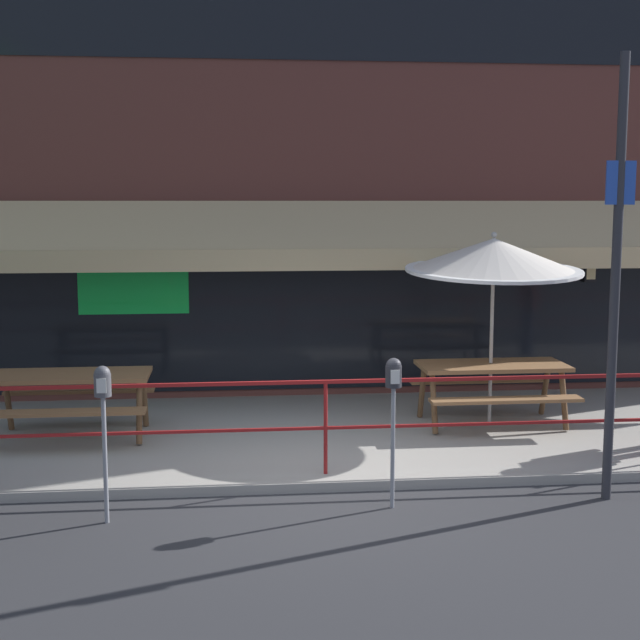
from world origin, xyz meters
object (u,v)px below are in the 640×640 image
object	(u,v)px
parking_meter_far	(393,387)
patio_umbrella_centre	(494,256)
parking_meter_near	(103,397)
picnic_table_centre	(492,376)
picnic_table_left	(71,387)
street_sign_pole	(616,276)

from	to	relation	value
parking_meter_far	patio_umbrella_centre	bearing A→B (deg)	56.89
patio_umbrella_centre	parking_meter_near	world-z (taller)	patio_umbrella_centre
picnic_table_centre	patio_umbrella_centre	world-z (taller)	patio_umbrella_centre
picnic_table_centre	parking_meter_near	distance (m)	5.11
picnic_table_left	parking_meter_far	xyz separation A→B (m)	(3.32, -2.46, 0.44)
picnic_table_left	picnic_table_centre	bearing A→B (deg)	1.19
picnic_table_left	picnic_table_centre	world-z (taller)	same
picnic_table_centre	parking_meter_near	size ratio (longest dim) A/B	1.27
picnic_table_centre	patio_umbrella_centre	bearing A→B (deg)	90.00
patio_umbrella_centre	parking_meter_near	size ratio (longest dim) A/B	1.67
parking_meter_near	street_sign_pole	size ratio (longest dim) A/B	0.34
street_sign_pole	parking_meter_far	bearing A→B (deg)	-179.00
patio_umbrella_centre	parking_meter_far	bearing A→B (deg)	-123.11
picnic_table_centre	street_sign_pole	size ratio (longest dim) A/B	0.43
picnic_table_centre	patio_umbrella_centre	size ratio (longest dim) A/B	0.76
parking_meter_far	picnic_table_centre	bearing A→B (deg)	56.25
patio_umbrella_centre	street_sign_pole	size ratio (longest dim) A/B	0.57
parking_meter_near	parking_meter_far	bearing A→B (deg)	2.71
parking_meter_near	parking_meter_far	world-z (taller)	same
parking_meter_near	street_sign_pole	world-z (taller)	street_sign_pole
picnic_table_left	street_sign_pole	size ratio (longest dim) A/B	0.43
parking_meter_far	street_sign_pole	distance (m)	2.32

